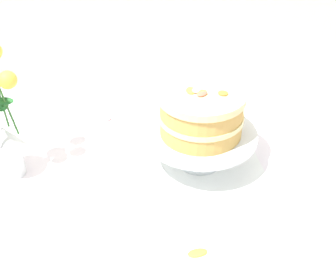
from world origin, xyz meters
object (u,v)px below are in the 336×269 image
(cake_stand, at_px, (200,138))
(flower_vase, at_px, (1,130))
(layer_cake, at_px, (201,113))
(dining_table, at_px, (148,210))

(cake_stand, height_order, flower_vase, flower_vase)
(cake_stand, bearing_deg, layer_cake, -113.18)
(cake_stand, bearing_deg, dining_table, -151.85)
(dining_table, relative_size, flower_vase, 4.03)
(flower_vase, bearing_deg, cake_stand, 1.46)
(dining_table, bearing_deg, layer_cake, 28.15)
(layer_cake, height_order, flower_vase, flower_vase)
(layer_cake, distance_m, flower_vase, 0.49)
(layer_cake, bearing_deg, flower_vase, -178.55)
(dining_table, xyz_separation_m, layer_cake, (0.14, 0.07, 0.25))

